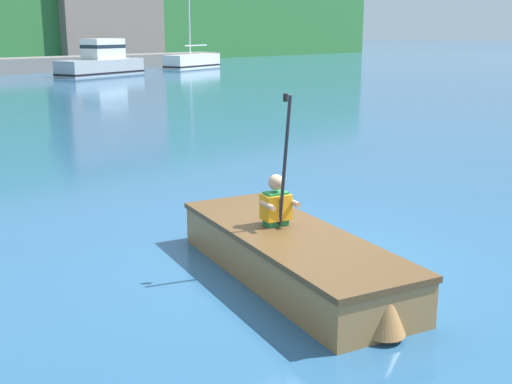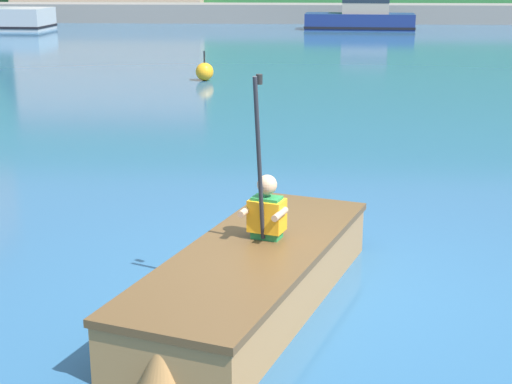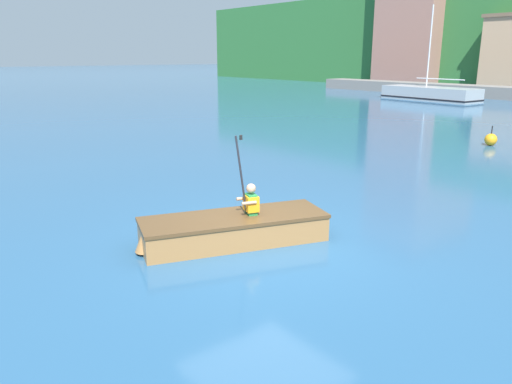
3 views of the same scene
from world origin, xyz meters
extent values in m
plane|color=#28567F|center=(0.00, 0.00, 0.00)|extent=(300.00, 300.00, 0.00)
cube|color=#9EA3A8|center=(-14.83, 28.30, 0.47)|extent=(7.34, 2.70, 0.94)
cube|color=black|center=(-14.83, 28.30, 0.17)|extent=(7.38, 2.74, 0.10)
cylinder|color=silver|center=(-15.19, 28.32, 3.81)|extent=(0.10, 0.10, 5.74)
cylinder|color=silver|center=(-14.11, 28.26, 1.54)|extent=(3.97, 0.30, 0.07)
cube|color=#A3703D|center=(-0.51, -0.30, 0.25)|extent=(2.02, 3.39, 0.49)
cube|color=brown|center=(-0.51, -0.30, 0.46)|extent=(2.07, 3.44, 0.06)
cube|color=brown|center=(-0.51, -0.30, 0.45)|extent=(1.70, 2.90, 0.02)
cone|color=#A3703D|center=(-1.01, -1.76, 0.27)|extent=(0.46, 0.46, 0.44)
cube|color=#A3703D|center=(-0.43, -0.07, 0.44)|extent=(0.98, 0.47, 0.03)
cube|color=#267F3F|center=(-0.41, 0.01, 0.67)|extent=(0.28, 0.23, 0.37)
cube|color=orange|center=(-0.41, 0.01, 0.69)|extent=(0.34, 0.29, 0.27)
sphere|color=tan|center=(-0.41, 0.01, 0.96)|extent=(0.17, 0.17, 0.17)
cylinder|color=tan|center=(-0.58, -0.03, 0.75)|extent=(0.14, 0.26, 0.06)
cylinder|color=tan|center=(-0.29, -0.13, 0.75)|extent=(0.14, 0.26, 0.06)
cylinder|color=#232328|center=(-0.46, -0.16, 1.21)|extent=(0.11, 0.22, 1.39)
cylinder|color=black|center=(-0.46, -0.16, 1.87)|extent=(0.05, 0.05, 0.08)
sphere|color=orange|center=(-2.49, 12.88, 0.22)|extent=(0.44, 0.44, 0.44)
cylinder|color=black|center=(-2.49, 12.88, 0.58)|extent=(0.04, 0.04, 0.28)
camera|label=1|loc=(-5.32, -4.40, 2.52)|focal=45.00mm
camera|label=2|loc=(-0.15, -6.31, 2.73)|focal=55.00mm
camera|label=3|loc=(6.20, -5.22, 3.21)|focal=35.00mm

